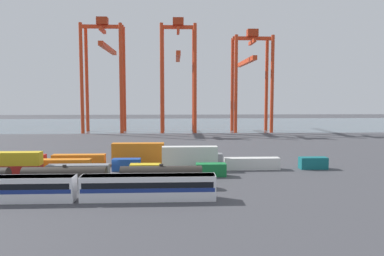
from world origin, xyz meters
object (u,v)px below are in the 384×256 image
at_px(passenger_train, 78,187).
at_px(gantry_crane_central, 178,66).
at_px(shipping_container_5, 145,170).
at_px(freight_tank_row, 65,178).
at_px(shipping_container_19, 79,160).
at_px(shipping_container_10, 62,165).
at_px(gantry_crane_east, 250,70).
at_px(shipping_container_2, 10,172).
at_px(gantry_crane_west, 104,63).

xyz_separation_m(passenger_train, gantry_crane_central, (16.57, 113.22, 28.08)).
xyz_separation_m(shipping_container_5, gantry_crane_central, (7.59, 96.63, 28.92)).
distance_m(freight_tank_row, shipping_container_19, 22.35).
height_order(shipping_container_5, shipping_container_10, same).
bearing_deg(gantry_crane_east, gantry_crane_central, -177.63).
xyz_separation_m(shipping_container_2, gantry_crane_east, (67.62, 98.02, 26.95)).
relative_size(shipping_container_2, shipping_container_5, 2.00).
xyz_separation_m(passenger_train, gantry_crane_west, (-16.99, 113.87, 29.10)).
xyz_separation_m(gantry_crane_central, gantry_crane_east, (33.56, 1.39, -1.97)).
distance_m(passenger_train, shipping_container_2, 24.12).
bearing_deg(shipping_container_2, gantry_crane_central, 70.58).
bearing_deg(shipping_container_19, gantry_crane_west, 96.43).
relative_size(shipping_container_19, gantry_crane_east, 0.26).
height_order(shipping_container_5, gantry_crane_west, gantry_crane_west).
bearing_deg(freight_tank_row, shipping_container_19, 98.45).
distance_m(passenger_train, freight_tank_row, 8.56).
relative_size(passenger_train, shipping_container_10, 3.51).
height_order(shipping_container_10, gantry_crane_east, gantry_crane_east).
bearing_deg(shipping_container_5, gantry_crane_east, 67.23).
xyz_separation_m(shipping_container_19, gantry_crane_east, (57.62, 85.05, 26.95)).
height_order(passenger_train, shipping_container_5, passenger_train).
bearing_deg(shipping_container_19, gantry_crane_central, 73.96).
bearing_deg(shipping_container_2, freight_tank_row, -34.50).
xyz_separation_m(shipping_container_10, gantry_crane_west, (-7.62, 90.80, 29.95)).
relative_size(shipping_container_2, gantry_crane_east, 0.26).
bearing_deg(passenger_train, shipping_container_10, 112.09).
xyz_separation_m(shipping_container_2, shipping_container_5, (26.47, 0.00, 0.00)).
xyz_separation_m(passenger_train, shipping_container_19, (-7.49, 29.55, -0.84)).
distance_m(shipping_container_5, gantry_crane_east, 109.67).
xyz_separation_m(freight_tank_row, gantry_crane_east, (54.34, 107.15, 26.26)).
distance_m(freight_tank_row, gantry_crane_east, 122.97).
distance_m(gantry_crane_central, gantry_crane_east, 33.65).
bearing_deg(freight_tank_row, passenger_train, -60.59).
xyz_separation_m(freight_tank_row, gantry_crane_west, (-12.78, 106.41, 29.25)).
bearing_deg(gantry_crane_central, shipping_container_5, -94.49).
distance_m(shipping_container_5, shipping_container_19, 20.96).
bearing_deg(shipping_container_5, gantry_crane_central, 85.51).
bearing_deg(shipping_container_19, gantry_crane_east, 55.89).
distance_m(shipping_container_2, gantry_crane_east, 122.09).
relative_size(gantry_crane_west, gantry_crane_central, 1.00).
relative_size(freight_tank_row, shipping_container_5, 7.91).
bearing_deg(shipping_container_10, shipping_container_2, -141.41).
distance_m(freight_tank_row, gantry_crane_west, 111.10).
bearing_deg(shipping_container_2, passenger_train, -43.49).
relative_size(freight_tank_row, shipping_container_2, 3.95).
bearing_deg(passenger_train, gantry_crane_east, 66.37).
distance_m(gantry_crane_west, gantry_crane_east, 67.19).
distance_m(shipping_container_19, gantry_crane_central, 91.73).
bearing_deg(shipping_container_2, shipping_container_5, 0.00).
bearing_deg(gantry_crane_central, passenger_train, -98.33).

